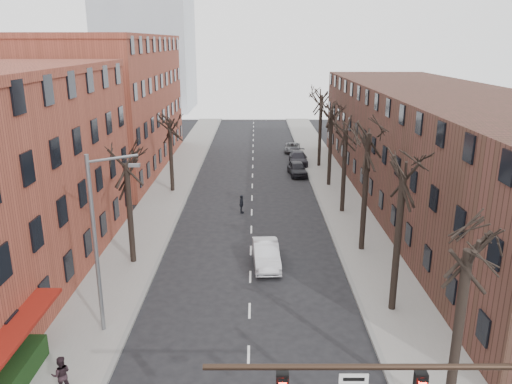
{
  "coord_description": "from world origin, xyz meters",
  "views": [
    {
      "loc": [
        0.32,
        -11.66,
        13.81
      ],
      "look_at": [
        0.36,
        20.72,
        4.0
      ],
      "focal_mm": 35.0,
      "sensor_mm": 36.0,
      "label": 1
    }
  ],
  "objects": [
    {
      "name": "sidewalk_left",
      "position": [
        -8.0,
        35.0,
        0.07
      ],
      "size": [
        4.0,
        90.0,
        0.15
      ],
      "primitive_type": "cube",
      "color": "gray",
      "rests_on": "ground"
    },
    {
      "name": "sidewalk_right",
      "position": [
        8.0,
        35.0,
        0.07
      ],
      "size": [
        4.0,
        90.0,
        0.15
      ],
      "primitive_type": "cube",
      "color": "gray",
      "rests_on": "ground"
    },
    {
      "name": "building_left_far",
      "position": [
        -16.0,
        44.0,
        7.0
      ],
      "size": [
        12.0,
        28.0,
        14.0
      ],
      "primitive_type": "cube",
      "color": "brown",
      "rests_on": "ground"
    },
    {
      "name": "building_right",
      "position": [
        16.0,
        30.0,
        5.0
      ],
      "size": [
        12.0,
        50.0,
        10.0
      ],
      "primitive_type": "cube",
      "color": "#472821",
      "rests_on": "ground"
    },
    {
      "name": "tree_right_b",
      "position": [
        7.6,
        12.0,
        0.0
      ],
      "size": [
        5.2,
        5.2,
        10.8
      ],
      "primitive_type": null,
      "color": "black",
      "rests_on": "ground"
    },
    {
      "name": "tree_right_c",
      "position": [
        7.6,
        20.0,
        0.0
      ],
      "size": [
        5.2,
        5.2,
        11.6
      ],
      "primitive_type": null,
      "color": "black",
      "rests_on": "ground"
    },
    {
      "name": "tree_right_d",
      "position": [
        7.6,
        28.0,
        0.0
      ],
      "size": [
        5.2,
        5.2,
        10.0
      ],
      "primitive_type": null,
      "color": "black",
      "rests_on": "ground"
    },
    {
      "name": "tree_right_e",
      "position": [
        7.6,
        36.0,
        0.0
      ],
      "size": [
        5.2,
        5.2,
        10.8
      ],
      "primitive_type": null,
      "color": "black",
      "rests_on": "ground"
    },
    {
      "name": "tree_right_f",
      "position": [
        7.6,
        44.0,
        0.0
      ],
      "size": [
        5.2,
        5.2,
        11.6
      ],
      "primitive_type": null,
      "color": "black",
      "rests_on": "ground"
    },
    {
      "name": "tree_left_a",
      "position": [
        -7.6,
        18.0,
        0.0
      ],
      "size": [
        5.2,
        5.2,
        9.5
      ],
      "primitive_type": null,
      "color": "black",
      "rests_on": "ground"
    },
    {
      "name": "tree_left_b",
      "position": [
        -7.6,
        34.0,
        0.0
      ],
      "size": [
        5.2,
        5.2,
        9.5
      ],
      "primitive_type": null,
      "color": "black",
      "rests_on": "ground"
    },
    {
      "name": "streetlight",
      "position": [
        -7.03,
        10.0,
        5.01
      ],
      "size": [
        2.45,
        0.22,
        9.03
      ],
      "color": "slate",
      "rests_on": "ground"
    },
    {
      "name": "silver_sedan",
      "position": [
        1.0,
        17.7,
        0.75
      ],
      "size": [
        1.86,
        4.64,
        1.5
      ],
      "primitive_type": "imported",
      "rotation": [
        0.0,
        0.0,
        0.06
      ],
      "color": "silver",
      "rests_on": "ground"
    },
    {
      "name": "parked_car_near",
      "position": [
        4.8,
        40.11,
        0.74
      ],
      "size": [
        2.17,
        4.5,
        1.48
      ],
      "primitive_type": "imported",
      "rotation": [
        0.0,
        0.0,
        0.1
      ],
      "color": "black",
      "rests_on": "ground"
    },
    {
      "name": "parked_car_mid",
      "position": [
        5.3,
        45.03,
        0.74
      ],
      "size": [
        2.21,
        5.15,
        1.48
      ],
      "primitive_type": "imported",
      "rotation": [
        0.0,
        0.0,
        -0.03
      ],
      "color": "black",
      "rests_on": "ground"
    },
    {
      "name": "parked_car_far",
      "position": [
        5.11,
        51.91,
        0.58
      ],
      "size": [
        2.33,
        4.35,
        1.16
      ],
      "primitive_type": "imported",
      "rotation": [
        0.0,
        0.0,
        -0.1
      ],
      "color": "#525559",
      "rests_on": "ground"
    },
    {
      "name": "pedestrian_b",
      "position": [
        -7.52,
        5.43,
        0.95
      ],
      "size": [
        0.93,
        0.83,
        1.59
      ],
      "primitive_type": "imported",
      "rotation": [
        0.0,
        0.0,
        3.48
      ],
      "color": "black",
      "rests_on": "sidewalk_left"
    },
    {
      "name": "pedestrian_crossing",
      "position": [
        -0.84,
        27.83,
        0.78
      ],
      "size": [
        0.45,
        0.94,
        1.56
      ],
      "primitive_type": "imported",
      "rotation": [
        0.0,
        0.0,
        1.49
      ],
      "color": "black",
      "rests_on": "ground"
    }
  ]
}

